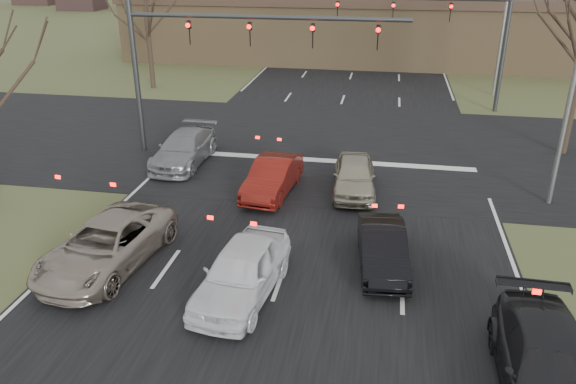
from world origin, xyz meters
name	(u,v)px	position (x,y,z in m)	size (l,w,h in m)	color
ground	(257,347)	(0.00, 0.00, 0.00)	(360.00, 360.00, 0.00)	#4A532C
road_main	(369,25)	(0.00, 60.00, 0.01)	(14.00, 300.00, 0.02)	black
road_cross	(327,146)	(0.00, 15.00, 0.01)	(200.00, 14.00, 0.02)	black
building	(383,27)	(2.00, 38.00, 2.67)	(42.40, 10.40, 5.30)	olive
mast_arm_near	(204,43)	(-5.23, 13.00, 5.07)	(12.12, 0.24, 8.00)	#383A3D
mast_arm_far	(455,21)	(6.18, 23.00, 5.02)	(11.12, 0.24, 8.00)	#383A3D
streetlight_right_near	(574,53)	(8.82, 10.00, 5.59)	(2.34, 0.25, 10.00)	gray
streetlight_right_far	(503,5)	(9.32, 27.00, 5.59)	(2.34, 0.25, 10.00)	gray
car_silver_suv	(106,245)	(-5.29, 2.91, 0.72)	(2.39, 5.18, 1.44)	gray
car_white_sedan	(242,271)	(-0.90, 2.12, 0.75)	(1.78, 4.43, 1.51)	white
car_black_hatch	(383,248)	(2.89, 4.30, 0.63)	(1.34, 3.84, 1.26)	black
car_charcoal_sedan	(550,370)	(6.49, -0.52, 0.74)	(2.06, 5.08, 1.47)	black
car_grey_ahead	(184,148)	(-5.98, 11.67, 0.69)	(1.94, 4.77, 1.39)	gray
car_red_ahead	(273,177)	(-1.46, 9.12, 0.68)	(1.44, 4.14, 1.36)	#61130D
car_silver_ahead	(354,176)	(1.66, 9.80, 0.68)	(1.62, 4.02, 1.37)	#9D987F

